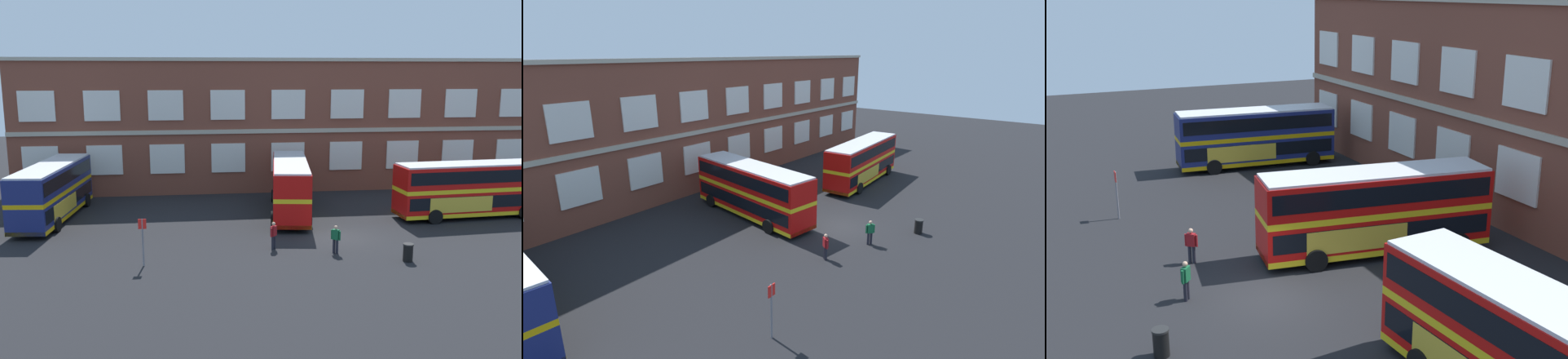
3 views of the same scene
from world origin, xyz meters
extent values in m
plane|color=black|center=(0.00, 2.00, 0.00)|extent=(120.00, 120.00, 0.00)
cube|color=#B2A893|center=(1.31, 13.92, 5.51)|extent=(52.58, 0.16, 0.36)
cube|color=silver|center=(-22.35, 13.94, 3.21)|extent=(2.94, 0.12, 2.52)
cube|color=silver|center=(-17.09, 13.94, 3.21)|extent=(2.94, 0.12, 2.52)
cube|color=silver|center=(-11.83, 13.94, 3.21)|extent=(2.94, 0.12, 2.52)
cube|color=silver|center=(-6.57, 13.94, 3.21)|extent=(2.94, 0.12, 2.52)
cube|color=silver|center=(-1.32, 13.94, 3.21)|extent=(2.94, 0.12, 2.52)
cube|color=silver|center=(-22.35, 13.94, 7.80)|extent=(2.94, 0.12, 2.52)
cube|color=silver|center=(-17.09, 13.94, 7.80)|extent=(2.94, 0.12, 2.52)
cube|color=silver|center=(-11.83, 13.94, 7.80)|extent=(2.94, 0.12, 2.52)
cube|color=silver|center=(-6.57, 13.94, 7.80)|extent=(2.94, 0.12, 2.52)
cube|color=silver|center=(-1.32, 13.94, 7.80)|extent=(2.94, 0.12, 2.52)
cube|color=navy|center=(-19.76, 6.89, 1.23)|extent=(3.57, 11.19, 1.75)
cube|color=black|center=(-19.76, 6.89, 1.44)|extent=(3.57, 10.76, 0.90)
cube|color=gold|center=(-19.76, 6.89, 2.25)|extent=(3.57, 11.19, 0.30)
cube|color=navy|center=(-19.76, 6.89, 3.17)|extent=(3.57, 11.19, 1.55)
cube|color=black|center=(-19.76, 6.89, 3.25)|extent=(3.57, 10.76, 0.90)
cube|color=gold|center=(-19.76, 6.89, 0.49)|extent=(3.59, 11.19, 0.28)
cube|color=silver|center=(-19.76, 6.89, 4.01)|extent=(3.44, 10.96, 0.12)
cube|color=gold|center=(-18.60, 5.45, 1.31)|extent=(0.48, 4.82, 1.10)
cube|color=yellow|center=(-19.25, 12.33, 3.60)|extent=(1.66, 0.21, 0.40)
cylinder|color=black|center=(-18.13, 10.60, 0.52)|extent=(0.42, 1.07, 1.04)
cylinder|color=black|center=(-20.67, 10.84, 0.52)|extent=(0.42, 1.07, 1.04)
cylinder|color=black|center=(-18.80, 3.48, 0.52)|extent=(0.42, 1.07, 1.04)
cylinder|color=black|center=(-21.34, 3.72, 0.52)|extent=(0.42, 1.07, 1.04)
cube|color=red|center=(-2.41, 6.37, 1.23)|extent=(4.10, 11.25, 1.75)
cube|color=black|center=(-2.41, 6.37, 1.44)|extent=(4.08, 10.82, 0.90)
cube|color=yellow|center=(-2.41, 6.37, 2.25)|extent=(4.10, 11.25, 0.30)
cube|color=red|center=(-2.41, 6.37, 3.17)|extent=(4.10, 11.25, 1.55)
cube|color=black|center=(-2.41, 6.37, 3.25)|extent=(4.08, 10.82, 0.90)
cube|color=yellow|center=(-2.41, 6.37, 0.49)|extent=(4.12, 11.25, 0.28)
cube|color=silver|center=(-2.41, 6.37, 4.01)|extent=(3.97, 11.02, 0.12)
cube|color=gold|center=(-1.32, 4.88, 1.31)|extent=(0.72, 4.79, 1.10)
cube|color=yellow|center=(-1.62, 11.78, 3.60)|extent=(1.65, 0.30, 0.40)
cylinder|color=black|center=(-0.59, 10.00, 0.52)|extent=(0.47, 1.08, 1.04)
cylinder|color=black|center=(-3.12, 10.36, 0.52)|extent=(0.47, 1.08, 1.04)
cylinder|color=black|center=(-1.62, 2.92, 0.52)|extent=(0.47, 1.08, 1.04)
cylinder|color=black|center=(-4.14, 3.29, 0.52)|extent=(0.47, 1.08, 1.04)
cube|color=yellow|center=(10.53, 3.86, 2.25)|extent=(11.15, 3.33, 0.30)
cube|color=red|center=(10.53, 3.86, 3.17)|extent=(11.15, 3.33, 1.55)
cube|color=black|center=(10.53, 3.86, 3.25)|extent=(10.72, 3.33, 0.90)
cube|color=silver|center=(10.53, 3.86, 4.01)|extent=(10.93, 3.21, 0.12)
cylinder|color=black|center=(7.15, 4.90, 0.52)|extent=(1.06, 0.39, 1.04)
cylinder|color=black|center=(-1.38, -3.01, 0.42)|extent=(0.23, 0.23, 0.85)
cylinder|color=black|center=(-1.23, -3.14, 0.42)|extent=(0.23, 0.23, 0.85)
cube|color=#145933|center=(-1.30, -3.07, 1.15)|extent=(0.46, 0.45, 0.60)
cylinder|color=#145933|center=(-1.50, -2.90, 1.12)|extent=(0.16, 0.16, 0.57)
cylinder|color=#145933|center=(-1.11, -3.25, 1.12)|extent=(0.16, 0.16, 0.57)
sphere|color=tan|center=(-1.30, -3.07, 1.59)|extent=(0.22, 0.22, 0.22)
cylinder|color=black|center=(-4.92, -1.96, 0.42)|extent=(0.22, 0.22, 0.85)
cylinder|color=black|center=(-4.79, -1.80, 0.42)|extent=(0.22, 0.22, 0.85)
cube|color=maroon|center=(-4.86, -1.88, 1.15)|extent=(0.43, 0.46, 0.60)
cylinder|color=maroon|center=(-5.01, -2.09, 1.12)|extent=(0.15, 0.15, 0.57)
cylinder|color=maroon|center=(-4.70, -1.68, 1.12)|extent=(0.15, 0.15, 0.57)
sphere|color=tan|center=(-4.86, -1.88, 1.59)|extent=(0.22, 0.22, 0.22)
cylinder|color=slate|center=(-12.45, -3.95, 1.35)|extent=(0.10, 0.10, 2.70)
cube|color=red|center=(-12.45, -3.97, 2.42)|extent=(0.44, 0.04, 0.56)
cylinder|color=black|center=(2.44, -4.95, 0.47)|extent=(0.56, 0.56, 0.95)
cylinder|color=black|center=(2.44, -4.95, 0.99)|extent=(0.60, 0.60, 0.08)
camera|label=1|loc=(-9.51, -33.87, 10.64)|focal=38.20mm
camera|label=2|loc=(-24.15, -13.90, 12.24)|focal=28.15mm
camera|label=3|loc=(22.48, -8.73, 12.17)|focal=44.64mm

